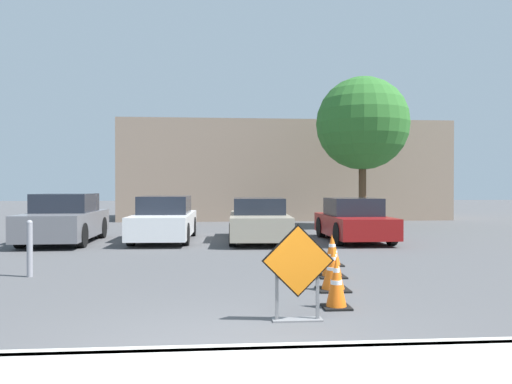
# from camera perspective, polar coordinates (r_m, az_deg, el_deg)

# --- Properties ---
(ground_plane) EXTENTS (96.00, 96.00, 0.00)m
(ground_plane) POSITION_cam_1_polar(r_m,az_deg,el_deg) (15.07, -4.18, -6.04)
(ground_plane) COLOR #4C4C4F
(curb_lip) EXTENTS (24.71, 0.20, 0.14)m
(curb_lip) POSITION_cam_1_polar(r_m,az_deg,el_deg) (5.24, -3.14, -18.01)
(curb_lip) COLOR beige
(curb_lip) RESTS_ON ground_plane
(road_closed_sign) EXTENTS (0.95, 0.20, 1.26)m
(road_closed_sign) POSITION_cam_1_polar(r_m,az_deg,el_deg) (6.54, 4.80, -8.87)
(road_closed_sign) COLOR black
(road_closed_sign) RESTS_ON ground_plane
(traffic_cone_nearest) EXTENTS (0.40, 0.40, 0.74)m
(traffic_cone_nearest) POSITION_cam_1_polar(r_m,az_deg,el_deg) (7.36, 9.16, -10.21)
(traffic_cone_nearest) COLOR black
(traffic_cone_nearest) RESTS_ON ground_plane
(traffic_cone_second) EXTENTS (0.52, 0.52, 0.73)m
(traffic_cone_second) POSITION_cam_1_polar(r_m,az_deg,el_deg) (8.57, 8.79, -8.72)
(traffic_cone_second) COLOR black
(traffic_cone_second) RESTS_ON ground_plane
(traffic_cone_third) EXTENTS (0.52, 0.52, 0.83)m
(traffic_cone_third) POSITION_cam_1_polar(r_m,az_deg,el_deg) (9.80, 8.66, -7.25)
(traffic_cone_third) COLOR black
(traffic_cone_third) RESTS_ON ground_plane
(traffic_cone_fourth) EXTENTS (0.42, 0.42, 0.61)m
(traffic_cone_fourth) POSITION_cam_1_polar(r_m,az_deg,el_deg) (11.21, 8.84, -6.83)
(traffic_cone_fourth) COLOR black
(traffic_cone_fourth) RESTS_ON ground_plane
(parked_car_nearest) EXTENTS (1.94, 4.34, 1.53)m
(parked_car_nearest) POSITION_cam_1_polar(r_m,az_deg,el_deg) (16.65, -20.98, -2.98)
(parked_car_nearest) COLOR slate
(parked_car_nearest) RESTS_ON ground_plane
(parked_car_second) EXTENTS (1.90, 4.66, 1.44)m
(parked_car_second) POSITION_cam_1_polar(r_m,az_deg,el_deg) (16.46, -10.39, -3.14)
(parked_car_second) COLOR white
(parked_car_second) RESTS_ON ground_plane
(parked_car_third) EXTENTS (2.01, 4.73, 1.38)m
(parked_car_third) POSITION_cam_1_polar(r_m,az_deg,el_deg) (16.08, 0.31, -3.29)
(parked_car_third) COLOR #A39984
(parked_car_third) RESTS_ON ground_plane
(parked_car_fourth) EXTENTS (1.80, 4.01, 1.38)m
(parked_car_fourth) POSITION_cam_1_polar(r_m,az_deg,el_deg) (16.33, 11.07, -3.27)
(parked_car_fourth) COLOR maroon
(parked_car_fourth) RESTS_ON ground_plane
(bollard_nearest) EXTENTS (0.12, 0.12, 1.10)m
(bollard_nearest) POSITION_cam_1_polar(r_m,az_deg,el_deg) (10.62, -24.45, -5.74)
(bollard_nearest) COLOR gray
(bollard_nearest) RESTS_ON ground_plane
(building_facade_backdrop) EXTENTS (17.17, 5.00, 5.16)m
(building_facade_backdrop) POSITION_cam_1_polar(r_m,az_deg,el_deg) (27.58, 3.05, 2.35)
(building_facade_backdrop) COLOR gray
(building_facade_backdrop) RESTS_ON ground_plane
(street_tree_behind_lot) EXTENTS (3.96, 3.96, 6.43)m
(street_tree_behind_lot) POSITION_cam_1_polar(r_m,az_deg,el_deg) (21.95, 12.09, 7.64)
(street_tree_behind_lot) COLOR #513823
(street_tree_behind_lot) RESTS_ON ground_plane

